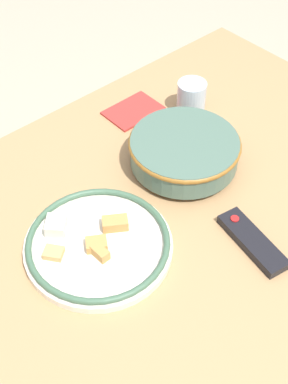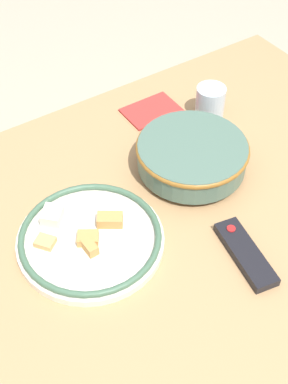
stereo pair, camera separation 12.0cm
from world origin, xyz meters
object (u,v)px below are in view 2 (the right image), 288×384
(food_plate, at_px, (90,238))
(drinking_glass, at_px, (210,103))
(noodle_bowl, at_px, (192,155))
(tv_remote, at_px, (245,253))

(food_plate, distance_m, drinking_glass, 0.52)
(noodle_bowl, distance_m, food_plate, 0.32)
(food_plate, distance_m, tv_remote, 0.33)
(noodle_bowl, relative_size, tv_remote, 1.43)
(noodle_bowl, distance_m, tv_remote, 0.28)
(drinking_glass, bearing_deg, noodle_bowl, 40.34)
(noodle_bowl, xyz_separation_m, food_plate, (0.32, 0.06, -0.03))
(noodle_bowl, height_order, food_plate, noodle_bowl)
(food_plate, bearing_deg, noodle_bowl, -168.69)
(noodle_bowl, height_order, tv_remote, noodle_bowl)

